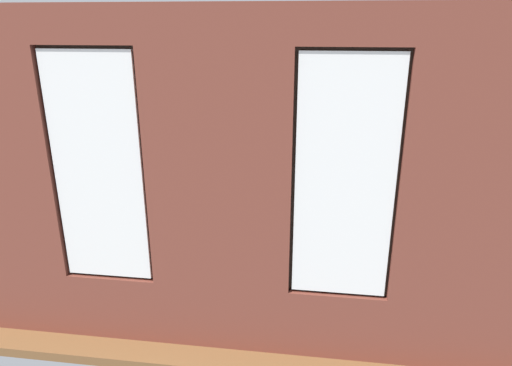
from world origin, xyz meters
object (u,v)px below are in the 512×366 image
at_px(potted_plant_corner_near_left, 423,168).
at_px(potted_plant_by_left_couch, 392,188).
at_px(couch_by_window, 185,277).
at_px(potted_plant_corner_far_left, 497,297).
at_px(remote_black, 276,204).
at_px(table_plant_small, 271,195).
at_px(potted_plant_foreground_right, 131,143).
at_px(remote_silver, 262,198).
at_px(potted_plant_beside_window_right, 37,242).
at_px(papasan_chair, 217,177).
at_px(media_console, 52,228).
at_px(couch_left, 435,225).
at_px(cup_ceramic, 293,197).
at_px(coffee_table, 271,205).
at_px(tv_flatscreen, 46,188).
at_px(candle_jar, 246,199).

xyz_separation_m(potted_plant_corner_near_left, potted_plant_by_left_couch, (0.55, 0.36, -0.28)).
relative_size(couch_by_window, potted_plant_corner_far_left, 2.06).
bearing_deg(remote_black, table_plant_small, 95.78).
distance_m(table_plant_small, potted_plant_foreground_right, 3.19).
height_order(remote_silver, potted_plant_beside_window_right, potted_plant_beside_window_right).
bearing_deg(remote_silver, potted_plant_by_left_couch, -79.01).
distance_m(couch_by_window, papasan_chair, 3.26).
bearing_deg(papasan_chair, potted_plant_corner_far_left, 137.62).
bearing_deg(media_console, potted_plant_beside_window_right, 117.06).
bearing_deg(remote_silver, papasan_chair, 28.77).
distance_m(papasan_chair, potted_plant_foreground_right, 1.82).
distance_m(couch_left, remote_black, 2.32).
height_order(couch_left, potted_plant_corner_near_left, potted_plant_corner_near_left).
height_order(couch_by_window, remote_black, couch_by_window).
bearing_deg(couch_left, remote_black, -94.28).
bearing_deg(cup_ceramic, remote_black, 44.24).
height_order(couch_by_window, potted_plant_corner_far_left, potted_plant_corner_far_left).
height_order(media_console, potted_plant_beside_window_right, potted_plant_beside_window_right).
height_order(coffee_table, papasan_chair, papasan_chair).
height_order(tv_flatscreen, potted_plant_foreground_right, potted_plant_foreground_right).
bearing_deg(potted_plant_foreground_right, cup_ceramic, 157.49).
relative_size(candle_jar, tv_flatscreen, 0.10).
height_order(candle_jar, potted_plant_corner_far_left, potted_plant_corner_far_left).
bearing_deg(potted_plant_beside_window_right, cup_ceramic, -139.44).
distance_m(couch_by_window, table_plant_small, 2.29).
distance_m(potted_plant_corner_near_left, potted_plant_by_left_couch, 0.71).
bearing_deg(papasan_chair, media_console, 44.99).
xyz_separation_m(tv_flatscreen, potted_plant_beside_window_right, (-0.68, 1.33, -0.14)).
height_order(coffee_table, media_console, media_console).
xyz_separation_m(couch_by_window, tv_flatscreen, (2.37, -1.22, 0.52)).
distance_m(cup_ceramic, candle_jar, 0.75).
distance_m(media_console, papasan_chair, 2.87).
bearing_deg(table_plant_small, potted_plant_corner_far_left, 138.65).
relative_size(couch_left, papasan_chair, 1.80).
bearing_deg(potted_plant_foreground_right, couch_left, 161.74).
height_order(couch_left, tv_flatscreen, tv_flatscreen).
relative_size(coffee_table, potted_plant_by_left_couch, 2.40).
bearing_deg(coffee_table, candle_jar, 16.68).
distance_m(cup_ceramic, remote_silver, 0.50).
relative_size(couch_left, potted_plant_beside_window_right, 1.48).
distance_m(couch_left, tv_flatscreen, 5.59).
bearing_deg(tv_flatscreen, potted_plant_corner_near_left, -156.90).
xyz_separation_m(potted_plant_corner_far_left, potted_plant_beside_window_right, (5.01, 0.01, 0.28)).
xyz_separation_m(couch_by_window, potted_plant_corner_far_left, (-3.32, 0.10, 0.10)).
height_order(cup_ceramic, potted_plant_corner_far_left, potted_plant_corner_far_left).
bearing_deg(cup_ceramic, media_console, 17.05).
bearing_deg(media_console, couch_left, -173.29).
relative_size(remote_black, potted_plant_corner_far_left, 0.17).
bearing_deg(potted_plant_foreground_right, coffee_table, 152.94).
bearing_deg(couch_by_window, potted_plant_by_left_couch, -130.02).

